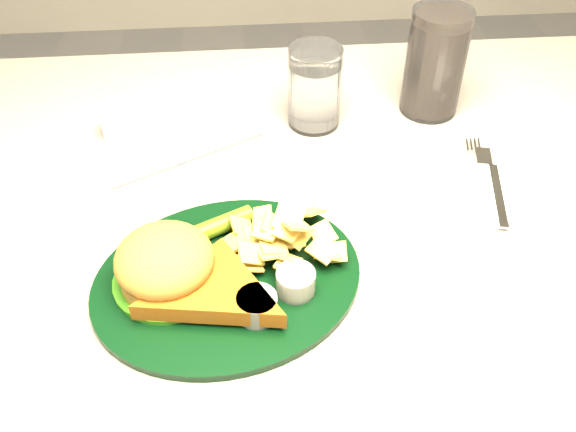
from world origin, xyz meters
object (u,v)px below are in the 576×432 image
table (269,388)px  dinner_plate (226,262)px  water_glass (315,87)px  fork_napkin (496,190)px  cola_glass (435,63)px

table → dinner_plate: (-0.04, -0.10, 0.41)m
table → water_glass: (0.08, 0.18, 0.43)m
dinner_plate → fork_napkin: dinner_plate is taller
water_glass → fork_napkin: water_glass is taller
dinner_plate → fork_napkin: bearing=3.4°
water_glass → cola_glass: (0.17, 0.02, 0.02)m
dinner_plate → water_glass: water_glass is taller
table → fork_napkin: fork_napkin is taller
water_glass → dinner_plate: bearing=-113.3°
table → dinner_plate: bearing=-112.4°
dinner_plate → fork_napkin: 0.35m
cola_glass → dinner_plate: bearing=-133.4°
table → dinner_plate: size_ratio=4.19×
fork_napkin → table: bearing=-165.7°
table → water_glass: size_ratio=10.64×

